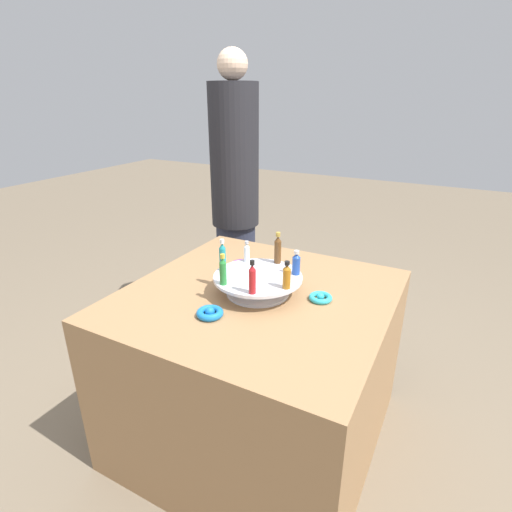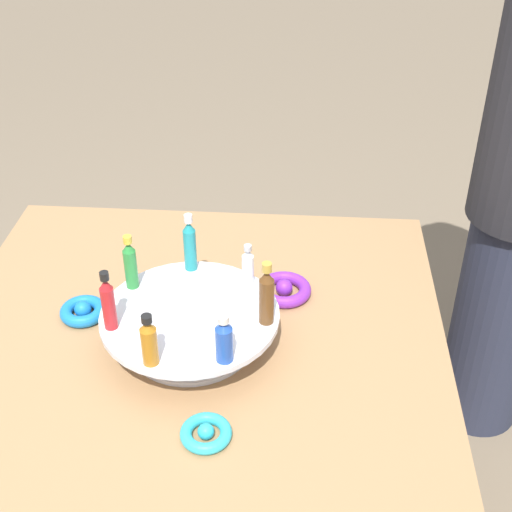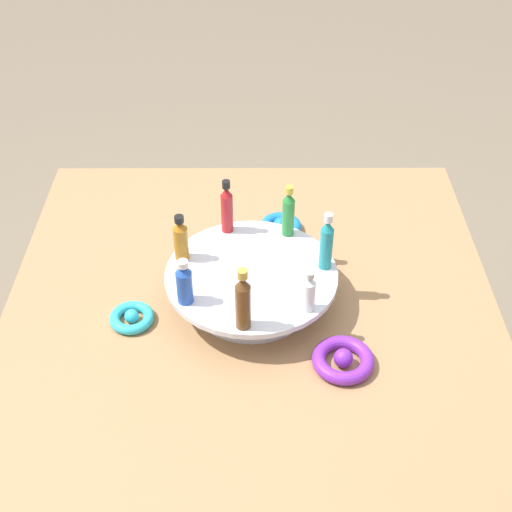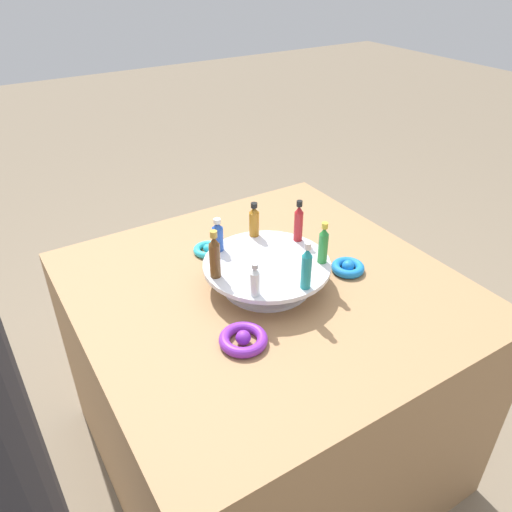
{
  "view_description": "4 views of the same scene",
  "coord_description": "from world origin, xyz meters",
  "px_view_note": "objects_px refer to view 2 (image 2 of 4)",
  "views": [
    {
      "loc": [
        -1.23,
        -0.64,
        1.43
      ],
      "look_at": [
        0.04,
        0.03,
        0.84
      ],
      "focal_mm": 28.0,
      "sensor_mm": 36.0,
      "label": 1
    },
    {
      "loc": [
        0.2,
        -1.04,
        1.63
      ],
      "look_at": [
        0.12,
        0.09,
        0.86
      ],
      "focal_mm": 50.0,
      "sensor_mm": 36.0,
      "label": 2
    },
    {
      "loc": [
        1.06,
        0.01,
        1.7
      ],
      "look_at": [
        0.01,
        0.01,
        0.83
      ],
      "focal_mm": 50.0,
      "sensor_mm": 36.0,
      "label": 3
    },
    {
      "loc": [
        0.61,
        0.93,
        1.51
      ],
      "look_at": [
        0.06,
        0.04,
        0.84
      ],
      "focal_mm": 35.0,
      "sensor_mm": 36.0,
      "label": 4
    }
  ],
  "objects_px": {
    "bottle_blue": "(224,340)",
    "bottle_red": "(108,302)",
    "bottle_clear": "(248,266)",
    "bottle_green": "(130,264)",
    "bottle_brown": "(267,295)",
    "bottle_teal": "(190,244)",
    "display_stand": "(191,325)",
    "ribbon_bow_teal": "(206,433)",
    "ribbon_bow_blue": "(83,311)",
    "ribbon_bow_purple": "(284,289)",
    "bottle_amber": "(149,341)"
  },
  "relations": [
    {
      "from": "bottle_amber",
      "to": "bottle_green",
      "type": "relative_size",
      "value": 0.88
    },
    {
      "from": "bottle_clear",
      "to": "ribbon_bow_blue",
      "type": "xyz_separation_m",
      "value": [
        -0.34,
        -0.04,
        -0.1
      ]
    },
    {
      "from": "bottle_green",
      "to": "bottle_clear",
      "type": "bearing_deg",
      "value": 7.32
    },
    {
      "from": "bottle_brown",
      "to": "ribbon_bow_blue",
      "type": "height_order",
      "value": "bottle_brown"
    },
    {
      "from": "bottle_brown",
      "to": "bottle_red",
      "type": "bearing_deg",
      "value": -172.68
    },
    {
      "from": "ribbon_bow_teal",
      "to": "bottle_brown",
      "type": "bearing_deg",
      "value": 68.45
    },
    {
      "from": "bottle_brown",
      "to": "bottle_teal",
      "type": "xyz_separation_m",
      "value": [
        -0.17,
        0.16,
        -0.0
      ]
    },
    {
      "from": "ribbon_bow_teal",
      "to": "bottle_teal",
      "type": "bearing_deg",
      "value": 101.57
    },
    {
      "from": "bottle_blue",
      "to": "ribbon_bow_purple",
      "type": "distance_m",
      "value": 0.33
    },
    {
      "from": "bottle_teal",
      "to": "ribbon_bow_teal",
      "type": "xyz_separation_m",
      "value": [
        0.08,
        -0.38,
        -0.12
      ]
    },
    {
      "from": "bottle_amber",
      "to": "bottle_brown",
      "type": "bearing_deg",
      "value": 33.03
    },
    {
      "from": "bottle_amber",
      "to": "ribbon_bow_teal",
      "type": "relative_size",
      "value": 1.18
    },
    {
      "from": "display_stand",
      "to": "ribbon_bow_blue",
      "type": "distance_m",
      "value": 0.24
    },
    {
      "from": "bottle_amber",
      "to": "bottle_teal",
      "type": "height_order",
      "value": "bottle_teal"
    },
    {
      "from": "bottle_red",
      "to": "ribbon_bow_blue",
      "type": "relative_size",
      "value": 1.31
    },
    {
      "from": "ribbon_bow_teal",
      "to": "ribbon_bow_purple",
      "type": "relative_size",
      "value": 0.76
    },
    {
      "from": "bottle_teal",
      "to": "ribbon_bow_teal",
      "type": "relative_size",
      "value": 1.46
    },
    {
      "from": "bottle_brown",
      "to": "bottle_teal",
      "type": "bearing_deg",
      "value": 135.89
    },
    {
      "from": "bottle_green",
      "to": "display_stand",
      "type": "bearing_deg",
      "value": -31.25
    },
    {
      "from": "bottle_amber",
      "to": "ribbon_bow_purple",
      "type": "distance_m",
      "value": 0.39
    },
    {
      "from": "bottle_blue",
      "to": "bottle_green",
      "type": "distance_m",
      "value": 0.29
    },
    {
      "from": "bottle_brown",
      "to": "ribbon_bow_teal",
      "type": "bearing_deg",
      "value": -111.55
    },
    {
      "from": "ribbon_bow_purple",
      "to": "ribbon_bow_blue",
      "type": "xyz_separation_m",
      "value": [
        -0.41,
        -0.1,
        -0.0
      ]
    },
    {
      "from": "bottle_clear",
      "to": "bottle_teal",
      "type": "distance_m",
      "value": 0.13
    },
    {
      "from": "bottle_blue",
      "to": "bottle_green",
      "type": "xyz_separation_m",
      "value": [
        -0.21,
        0.2,
        0.01
      ]
    },
    {
      "from": "bottle_amber",
      "to": "bottle_brown",
      "type": "xyz_separation_m",
      "value": [
        0.19,
        0.13,
        0.01
      ]
    },
    {
      "from": "ribbon_bow_teal",
      "to": "ribbon_bow_blue",
      "type": "bearing_deg",
      "value": 134.14
    },
    {
      "from": "bottle_blue",
      "to": "bottle_clear",
      "type": "height_order",
      "value": "bottle_blue"
    },
    {
      "from": "bottle_brown",
      "to": "ribbon_bow_purple",
      "type": "relative_size",
      "value": 1.14
    },
    {
      "from": "bottle_red",
      "to": "ribbon_bow_teal",
      "type": "bearing_deg",
      "value": -43.05
    },
    {
      "from": "display_stand",
      "to": "bottle_blue",
      "type": "bearing_deg",
      "value": -56.97
    },
    {
      "from": "bottle_red",
      "to": "ribbon_bow_blue",
      "type": "height_order",
      "value": "bottle_red"
    },
    {
      "from": "bottle_teal",
      "to": "ribbon_bow_purple",
      "type": "distance_m",
      "value": 0.23
    },
    {
      "from": "bottle_amber",
      "to": "bottle_green",
      "type": "xyz_separation_m",
      "value": [
        -0.08,
        0.22,
        0.01
      ]
    },
    {
      "from": "ribbon_bow_teal",
      "to": "ribbon_bow_blue",
      "type": "height_order",
      "value": "ribbon_bow_blue"
    },
    {
      "from": "bottle_green",
      "to": "bottle_red",
      "type": "height_order",
      "value": "bottle_red"
    },
    {
      "from": "bottle_clear",
      "to": "ribbon_bow_purple",
      "type": "relative_size",
      "value": 0.77
    },
    {
      "from": "bottle_teal",
      "to": "bottle_red",
      "type": "height_order",
      "value": "bottle_teal"
    },
    {
      "from": "bottle_brown",
      "to": "ribbon_bow_blue",
      "type": "relative_size",
      "value": 1.4
    },
    {
      "from": "display_stand",
      "to": "bottle_amber",
      "type": "xyz_separation_m",
      "value": [
        -0.05,
        -0.14,
        0.08
      ]
    },
    {
      "from": "display_stand",
      "to": "ribbon_bow_teal",
      "type": "bearing_deg",
      "value": -75.86
    },
    {
      "from": "bottle_green",
      "to": "bottle_red",
      "type": "relative_size",
      "value": 0.95
    },
    {
      "from": "bottle_amber",
      "to": "bottle_clear",
      "type": "bearing_deg",
      "value": 58.75
    },
    {
      "from": "bottle_teal",
      "to": "bottle_green",
      "type": "relative_size",
      "value": 1.09
    },
    {
      "from": "bottle_clear",
      "to": "bottle_red",
      "type": "xyz_separation_m",
      "value": [
        -0.24,
        -0.16,
        0.02
      ]
    },
    {
      "from": "display_stand",
      "to": "ribbon_bow_purple",
      "type": "xyz_separation_m",
      "value": [
        0.17,
        0.17,
        -0.03
      ]
    },
    {
      "from": "display_stand",
      "to": "bottle_amber",
      "type": "relative_size",
      "value": 3.31
    },
    {
      "from": "bottle_brown",
      "to": "bottle_green",
      "type": "height_order",
      "value": "bottle_brown"
    },
    {
      "from": "bottle_blue",
      "to": "bottle_red",
      "type": "bearing_deg",
      "value": 161.6
    },
    {
      "from": "ribbon_bow_purple",
      "to": "ribbon_bow_blue",
      "type": "distance_m",
      "value": 0.42
    }
  ]
}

